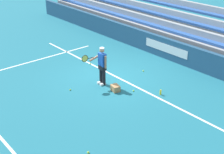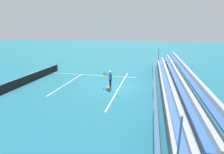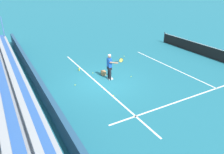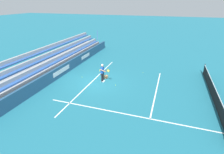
% 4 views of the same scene
% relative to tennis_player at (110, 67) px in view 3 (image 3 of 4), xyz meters
% --- Properties ---
extents(ground_plane, '(160.00, 160.00, 0.00)m').
position_rel_tennis_player_xyz_m(ground_plane, '(0.25, -0.47, -0.89)').
color(ground_plane, '#1E6B7F').
extents(court_baseline_white, '(12.00, 0.10, 0.01)m').
position_rel_tennis_player_xyz_m(court_baseline_white, '(0.25, -0.97, -0.89)').
color(court_baseline_white, white).
rests_on(court_baseline_white, ground).
extents(court_sideline_white, '(0.10, 12.00, 0.01)m').
position_rel_tennis_player_xyz_m(court_sideline_white, '(4.36, 3.53, -0.89)').
color(court_sideline_white, white).
rests_on(court_sideline_white, ground).
extents(court_service_line_white, '(8.22, 0.10, 0.01)m').
position_rel_tennis_player_xyz_m(court_service_line_white, '(0.25, 5.03, -0.89)').
color(court_service_line_white, white).
rests_on(court_service_line_white, ground).
extents(back_wall_sponsor_board, '(24.69, 0.25, 1.10)m').
position_rel_tennis_player_xyz_m(back_wall_sponsor_board, '(0.25, -4.51, -0.34)').
color(back_wall_sponsor_board, navy).
rests_on(back_wall_sponsor_board, ground).
extents(bleacher_stand, '(23.46, 2.40, 2.95)m').
position_rel_tennis_player_xyz_m(bleacher_stand, '(0.25, -6.34, -0.17)').
color(bleacher_stand, '#9EA3A8').
rests_on(bleacher_stand, ground).
extents(tennis_player, '(0.62, 0.98, 1.71)m').
position_rel_tennis_player_xyz_m(tennis_player, '(0.00, 0.00, 0.00)').
color(tennis_player, black).
rests_on(tennis_player, ground).
extents(ball_box_cardboard, '(0.46, 0.39, 0.26)m').
position_rel_tennis_player_xyz_m(ball_box_cardboard, '(-0.87, -0.03, -0.76)').
color(ball_box_cardboard, '#A87F51').
rests_on(ball_box_cardboard, ground).
extents(tennis_ball_far_left, '(0.07, 0.07, 0.07)m').
position_rel_tennis_player_xyz_m(tennis_ball_far_left, '(-1.41, -0.58, -0.86)').
color(tennis_ball_far_left, '#CCE533').
rests_on(tennis_ball_far_left, ground).
extents(tennis_ball_far_right, '(0.07, 0.07, 0.07)m').
position_rel_tennis_player_xyz_m(tennis_ball_far_right, '(0.41, 1.42, -0.86)').
color(tennis_ball_far_right, '#CCE533').
rests_on(tennis_ball_far_right, ground).
extents(tennis_ball_stray_back, '(0.07, 0.07, 0.07)m').
position_rel_tennis_player_xyz_m(tennis_ball_stray_back, '(-3.41, 3.28, -0.86)').
color(tennis_ball_stray_back, '#CCE533').
rests_on(tennis_ball_stray_back, ground).
extents(tennis_ball_midcourt, '(0.07, 0.07, 0.07)m').
position_rel_tennis_player_xyz_m(tennis_ball_midcourt, '(-0.26, -2.35, -0.86)').
color(tennis_ball_midcourt, '#CCE533').
rests_on(tennis_ball_midcourt, ground).
extents(tennis_ball_toward_net, '(0.07, 0.07, 0.07)m').
position_rel_tennis_player_xyz_m(tennis_ball_toward_net, '(2.10, -0.92, -0.86)').
color(tennis_ball_toward_net, '#CCE533').
rests_on(tennis_ball_toward_net, ground).
extents(water_bottle, '(0.07, 0.07, 0.22)m').
position_rel_tennis_player_xyz_m(water_bottle, '(-2.34, -1.25, -0.78)').
color(water_bottle, yellow).
rests_on(water_bottle, ground).
extents(tennis_net, '(11.09, 0.09, 1.07)m').
position_rel_tennis_player_xyz_m(tennis_net, '(0.25, 9.36, -0.40)').
color(tennis_net, '#33383D').
rests_on(tennis_net, ground).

